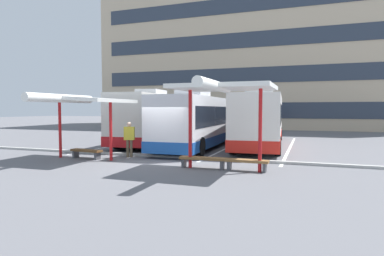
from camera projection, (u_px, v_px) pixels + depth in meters
name	position (u px, v px, depth m)	size (l,w,h in m)	color
ground_plane	(159.00, 161.00, 15.22)	(160.00, 160.00, 0.00)	slate
terminal_building	(260.00, 52.00, 45.50)	(40.71, 15.87, 23.29)	#C6B293
coach_bus_0	(159.00, 118.00, 23.83)	(3.45, 12.11, 3.71)	silver
coach_bus_1	(200.00, 122.00, 20.58)	(2.93, 11.07, 3.47)	silver
coach_bus_2	(261.00, 120.00, 21.43)	(3.42, 12.23, 3.58)	silver
lane_stripe_0	(133.00, 142.00, 23.88)	(0.16, 14.00, 0.01)	white
lane_stripe_1	(180.00, 144.00, 22.66)	(0.16, 14.00, 0.01)	white
lane_stripe_2	(232.00, 146.00, 21.44)	(0.16, 14.00, 0.01)	white
lane_stripe_3	(290.00, 148.00, 20.23)	(0.16, 14.00, 0.01)	white
waiting_shelter_0	(80.00, 100.00, 15.40)	(3.92, 5.17, 3.10)	red
bench_0	(86.00, 152.00, 15.90)	(1.74, 0.62, 0.45)	brown
waiting_shelter_1	(222.00, 89.00, 12.56)	(3.82, 4.84, 3.41)	red
bench_1	(203.00, 160.00, 13.38)	(1.93, 0.45, 0.45)	brown
bench_2	(247.00, 162.00, 12.74)	(1.70, 0.48, 0.45)	brown
platform_kerb	(168.00, 156.00, 16.27)	(44.00, 0.24, 0.12)	#ADADA8
waiting_passenger_0	(129.00, 137.00, 16.32)	(0.55, 0.35, 1.76)	brown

